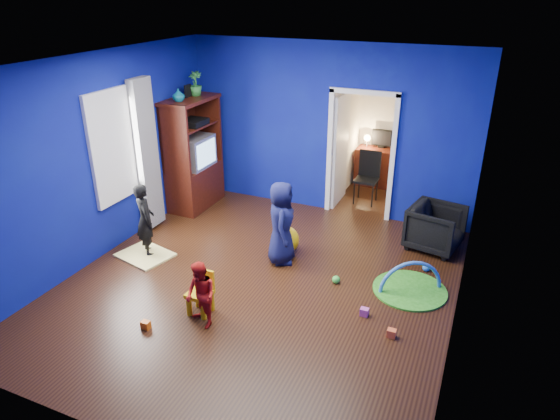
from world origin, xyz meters
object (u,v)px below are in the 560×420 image
at_px(hopper_ball, 285,240).
at_px(kid_chair, 200,295).
at_px(armchair, 435,228).
at_px(crt_tv, 195,152).
at_px(study_desk, 378,167).
at_px(tv_armoire, 193,154).
at_px(child_black, 145,220).
at_px(vase, 178,95).
at_px(play_mat, 410,290).
at_px(child_navy, 281,223).
at_px(folding_chair, 366,179).
at_px(toddler_red, 201,295).

distance_m(hopper_ball, kid_chair, 1.84).
relative_size(armchair, crt_tv, 1.08).
bearing_deg(study_desk, tv_armoire, -140.69).
relative_size(child_black, vase, 5.40).
relative_size(tv_armoire, crt_tv, 2.80).
height_order(child_black, play_mat, child_black).
xyz_separation_m(child_navy, hopper_ball, (-0.05, 0.25, -0.40)).
distance_m(tv_armoire, hopper_ball, 2.53).
bearing_deg(crt_tv, tv_armoire, 180.00).
distance_m(child_navy, crt_tv, 2.56).
bearing_deg(kid_chair, hopper_ball, 80.02).
xyz_separation_m(child_black, kid_chair, (1.51, -0.97, -0.31)).
height_order(armchair, play_mat, armchair).
distance_m(child_black, folding_chair, 4.05).
bearing_deg(tv_armoire, child_black, -80.49).
xyz_separation_m(hopper_ball, kid_chair, (-0.37, -1.80, 0.04)).
xyz_separation_m(toddler_red, hopper_ball, (0.22, 2.00, -0.20)).
xyz_separation_m(vase, tv_armoire, (0.00, 0.30, -1.08)).
height_order(vase, study_desk, vase).
relative_size(armchair, child_black, 0.68).
xyz_separation_m(toddler_red, kid_chair, (-0.15, 0.20, -0.17)).
bearing_deg(tv_armoire, armchair, 0.44).
relative_size(study_desk, folding_chair, 0.96).
xyz_separation_m(play_mat, folding_chair, (-1.30, 2.64, 0.45)).
bearing_deg(crt_tv, child_navy, -29.85).
bearing_deg(vase, child_black, -78.69).
relative_size(child_black, play_mat, 1.15).
bearing_deg(toddler_red, vase, 154.61).
height_order(child_navy, folding_chair, child_navy).
height_order(armchair, study_desk, study_desk).
height_order(armchair, tv_armoire, tv_armoire).
relative_size(vase, folding_chair, 0.22).
xyz_separation_m(tv_armoire, kid_chair, (1.82, -2.81, -0.73)).
relative_size(child_black, folding_chair, 1.21).
bearing_deg(child_navy, armchair, -78.61).
distance_m(play_mat, folding_chair, 2.98).
xyz_separation_m(toddler_red, study_desk, (0.84, 5.31, -0.04)).
bearing_deg(play_mat, crt_tv, 162.24).
bearing_deg(study_desk, crt_tv, -140.28).
bearing_deg(hopper_ball, toddler_red, -96.18).
relative_size(child_navy, kid_chair, 2.47).
bearing_deg(vase, folding_chair, 30.28).
relative_size(child_black, study_desk, 1.27).
distance_m(toddler_red, kid_chair, 0.30).
bearing_deg(hopper_ball, folding_chair, 75.13).
bearing_deg(play_mat, folding_chair, 116.20).
height_order(armchair, folding_chair, folding_chair).
distance_m(vase, kid_chair, 3.59).
distance_m(crt_tv, hopper_ball, 2.50).
bearing_deg(study_desk, folding_chair, -90.00).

